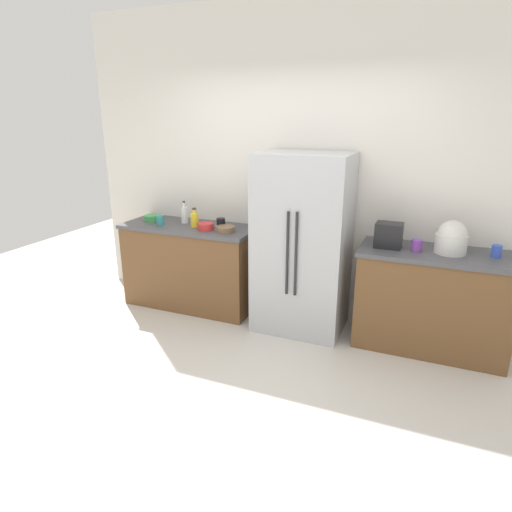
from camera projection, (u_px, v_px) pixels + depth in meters
The scene contains 16 objects.
ground_plane at pixel (227, 391), 3.39m from camera, with size 9.44×9.44×0.00m, color beige.
kitchen_back_panel at pixel (297, 167), 4.37m from camera, with size 4.72×0.10×3.08m, color silver.
counter_left at pixel (191, 265), 4.80m from camera, with size 1.45×0.61×0.91m.
counter_right at pixel (431, 300), 3.90m from camera, with size 1.31×0.61×0.91m.
refrigerator at pixel (303, 244), 4.17m from camera, with size 0.85×0.67×1.71m.
toaster at pixel (389, 235), 3.86m from camera, with size 0.23×0.18×0.22m, color black.
rice_cooker at pixel (451, 239), 3.69m from camera, with size 0.26×0.26×0.28m.
bottle_a at pixel (195, 219), 4.56m from camera, with size 0.08×0.08×0.20m.
bottle_b at pixel (184, 215), 4.72m from camera, with size 0.07×0.07×0.24m.
cup_a at pixel (221, 223), 4.54m from camera, with size 0.09×0.09×0.10m, color black.
cup_b at pixel (496, 251), 3.61m from camera, with size 0.08×0.08×0.10m, color blue.
cup_c at pixel (160, 220), 4.65m from camera, with size 0.08×0.08×0.10m, color teal.
cup_d at pixel (417, 245), 3.77m from camera, with size 0.09×0.09×0.10m, color purple.
bowl_a at pixel (152, 218), 4.84m from camera, with size 0.18×0.18×0.06m, color green.
bowl_b at pixel (226, 229), 4.39m from camera, with size 0.19×0.19×0.05m, color brown.
bowl_c at pixel (206, 226), 4.47m from camera, with size 0.16×0.16×0.07m, color red.
Camera 1 is at (1.31, -2.59, 2.05)m, focal length 30.69 mm.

